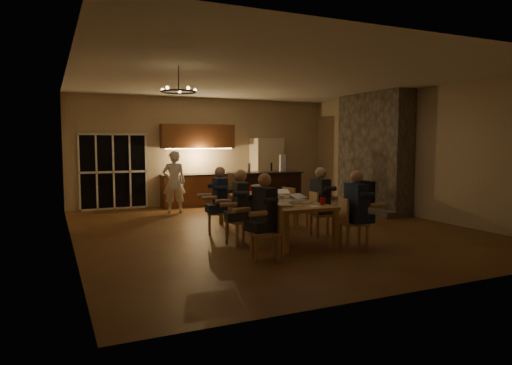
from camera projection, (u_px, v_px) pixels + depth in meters
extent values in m
plane|color=brown|center=(271.00, 229.00, 9.89)|extent=(9.00, 9.00, 0.00)
cube|color=tan|center=(205.00, 151.00, 13.84)|extent=(8.00, 0.04, 3.20)
cube|color=tan|center=(69.00, 158.00, 8.08)|extent=(0.04, 9.00, 3.20)
cube|color=tan|center=(415.00, 153.00, 11.41)|extent=(0.04, 9.00, 3.20)
cube|color=white|center=(272.00, 78.00, 9.60)|extent=(8.00, 9.00, 0.04)
cube|color=black|center=(113.00, 172.00, 12.73)|extent=(1.86, 0.08, 2.10)
cube|color=#706658|center=(374.00, 152.00, 12.36)|extent=(0.58, 2.50, 3.20)
cube|color=beige|center=(267.00, 170.00, 14.34)|extent=(0.90, 0.68, 2.00)
cube|color=#AD7045|center=(271.00, 217.00, 9.18)|extent=(1.10, 3.24, 0.75)
cube|color=black|center=(265.00, 192.00, 12.31)|extent=(2.00, 0.72, 1.08)
imported|color=white|center=(174.00, 182.00, 12.08)|extent=(0.66, 0.49, 1.65)
torus|color=black|center=(179.00, 92.00, 7.95)|extent=(0.62, 0.62, 0.03)
cylinder|color=white|center=(281.00, 198.00, 8.76)|extent=(0.09, 0.09, 0.10)
cylinder|color=white|center=(262.00, 193.00, 9.70)|extent=(0.08, 0.08, 0.10)
cylinder|color=white|center=(243.00, 193.00, 9.67)|extent=(0.08, 0.08, 0.10)
cylinder|color=#AF0B1B|center=(323.00, 201.00, 8.21)|extent=(0.10, 0.10, 0.12)
cylinder|color=#AF0B1B|center=(246.00, 194.00, 9.35)|extent=(0.08, 0.08, 0.12)
cylinder|color=#AF0B1B|center=(251.00, 188.00, 10.54)|extent=(0.09, 0.09, 0.12)
cylinder|color=#B2B2B7|center=(291.00, 199.00, 8.55)|extent=(0.07, 0.07, 0.12)
cylinder|color=#3F0F0C|center=(241.00, 189.00, 10.30)|extent=(0.07, 0.07, 0.12)
cylinder|color=#B2B2B7|center=(278.00, 193.00, 9.63)|extent=(0.06, 0.06, 0.12)
cylinder|color=white|center=(299.00, 200.00, 8.77)|extent=(0.27, 0.27, 0.02)
cylinder|color=white|center=(282.00, 205.00, 8.15)|extent=(0.25, 0.25, 0.02)
cylinder|color=white|center=(272.00, 193.00, 10.00)|extent=(0.27, 0.27, 0.02)
cube|color=white|center=(315.00, 207.00, 7.92)|extent=(0.19, 0.24, 0.01)
cylinder|color=#99999E|center=(249.00, 168.00, 12.03)|extent=(0.07, 0.07, 0.24)
cube|color=silver|center=(283.00, 163.00, 12.52)|extent=(0.17, 0.17, 0.46)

